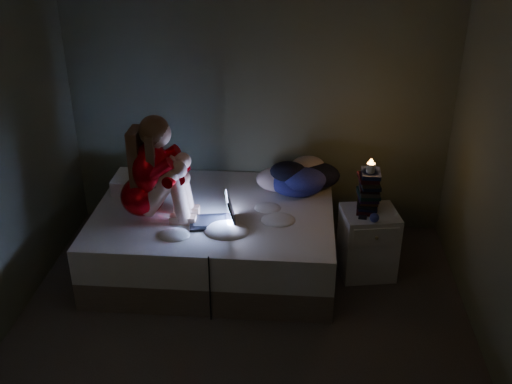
# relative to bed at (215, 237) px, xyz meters

# --- Properties ---
(floor) EXTENTS (3.60, 3.80, 0.02)m
(floor) POSITION_rel_bed_xyz_m (0.33, -1.10, -0.29)
(floor) COLOR #4C4440
(floor) RESTS_ON ground
(wall_back) EXTENTS (3.60, 0.02, 2.60)m
(wall_back) POSITION_rel_bed_xyz_m (0.33, 0.81, 1.02)
(wall_back) COLOR #585F4C
(wall_back) RESTS_ON ground
(bed) EXTENTS (2.07, 1.55, 0.57)m
(bed) POSITION_rel_bed_xyz_m (0.00, 0.00, 0.00)
(bed) COLOR silver
(bed) RESTS_ON ground
(pillow) EXTENTS (0.49, 0.35, 0.14)m
(pillow) POSITION_rel_bed_xyz_m (-0.72, 0.32, 0.36)
(pillow) COLOR silver
(pillow) RESTS_ON bed
(woman) EXTENTS (0.57, 0.38, 0.91)m
(woman) POSITION_rel_bed_xyz_m (-0.57, -0.17, 0.74)
(woman) COLOR #9C0000
(woman) RESTS_ON bed
(laptop) EXTENTS (0.42, 0.33, 0.27)m
(laptop) POSITION_rel_bed_xyz_m (0.02, -0.25, 0.42)
(laptop) COLOR black
(laptop) RESTS_ON bed
(clothes_pile) EXTENTS (0.62, 0.54, 0.33)m
(clothes_pile) POSITION_rel_bed_xyz_m (0.71, 0.39, 0.45)
(clothes_pile) COLOR navy
(clothes_pile) RESTS_ON bed
(nightstand) EXTENTS (0.52, 0.48, 0.61)m
(nightstand) POSITION_rel_bed_xyz_m (1.35, -0.03, 0.02)
(nightstand) COLOR silver
(nightstand) RESTS_ON ground
(book_stack) EXTENTS (0.19, 0.25, 0.34)m
(book_stack) POSITION_rel_bed_xyz_m (1.32, 0.02, 0.49)
(book_stack) COLOR black
(book_stack) RESTS_ON nightstand
(candle) EXTENTS (0.07, 0.07, 0.08)m
(candle) POSITION_rel_bed_xyz_m (1.32, 0.02, 0.71)
(candle) COLOR beige
(candle) RESTS_ON book_stack
(phone) EXTENTS (0.11, 0.15, 0.01)m
(phone) POSITION_rel_bed_xyz_m (1.27, -0.08, 0.33)
(phone) COLOR black
(phone) RESTS_ON nightstand
(blue_orb) EXTENTS (0.08, 0.08, 0.08)m
(blue_orb) POSITION_rel_bed_xyz_m (1.33, -0.19, 0.36)
(blue_orb) COLOR navy
(blue_orb) RESTS_ON nightstand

